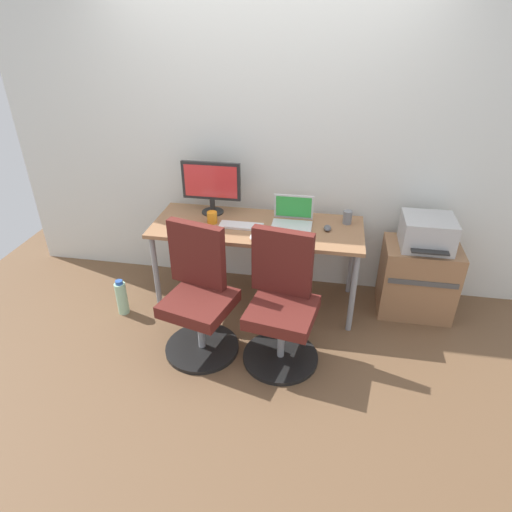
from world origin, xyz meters
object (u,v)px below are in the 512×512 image
object	(u,v)px
office_chair_left	(199,297)
office_chair_right	(282,306)
coffee_mug	(212,217)
side_cabinet	(417,279)
printer	(427,232)
open_laptop	(292,218)
water_bottle_on_floor	(122,298)
desktop_monitor	(211,184)

from	to	relation	value
office_chair_left	office_chair_right	distance (m)	0.59
office_chair_right	coffee_mug	bearing A→B (deg)	136.27
side_cabinet	printer	bearing A→B (deg)	-90.00
printer	open_laptop	distance (m)	1.03
printer	coffee_mug	world-z (taller)	printer
water_bottle_on_floor	open_laptop	bearing A→B (deg)	17.86
side_cabinet	water_bottle_on_floor	xyz separation A→B (m)	(-2.35, -0.46, -0.15)
desktop_monitor	coffee_mug	world-z (taller)	desktop_monitor
water_bottle_on_floor	side_cabinet	bearing A→B (deg)	11.04
office_chair_left	open_laptop	xyz separation A→B (m)	(0.58, 0.68, 0.34)
side_cabinet	desktop_monitor	world-z (taller)	desktop_monitor
water_bottle_on_floor	coffee_mug	size ratio (longest dim) A/B	3.37
office_chair_left	coffee_mug	xyz separation A→B (m)	(-0.05, 0.61, 0.33)
desktop_monitor	side_cabinet	bearing A→B (deg)	-2.92
office_chair_right	water_bottle_on_floor	size ratio (longest dim) A/B	3.03
office_chair_right	printer	bearing A→B (deg)	35.19
desktop_monitor	coffee_mug	size ratio (longest dim) A/B	5.22
office_chair_right	coffee_mug	distance (m)	0.95
open_laptop	coffee_mug	world-z (taller)	open_laptop
open_laptop	coffee_mug	size ratio (longest dim) A/B	3.37
open_laptop	printer	bearing A→B (deg)	1.71
side_cabinet	water_bottle_on_floor	world-z (taller)	side_cabinet
printer	coffee_mug	size ratio (longest dim) A/B	4.35
office_chair_right	desktop_monitor	size ratio (longest dim) A/B	1.96
desktop_monitor	open_laptop	world-z (taller)	desktop_monitor
desktop_monitor	office_chair_right	bearing A→B (deg)	-49.40
office_chair_right	open_laptop	xyz separation A→B (m)	(-0.01, 0.68, 0.34)
water_bottle_on_floor	open_laptop	xyz separation A→B (m)	(1.32, 0.43, 0.62)
office_chair_left	open_laptop	distance (m)	0.96
office_chair_left	side_cabinet	distance (m)	1.76
office_chair_left	printer	distance (m)	1.78
office_chair_left	water_bottle_on_floor	xyz separation A→B (m)	(-0.75, 0.26, -0.28)
office_chair_right	coffee_mug	size ratio (longest dim) A/B	10.22
office_chair_right	side_cabinet	world-z (taller)	office_chair_right
coffee_mug	office_chair_left	bearing A→B (deg)	-85.25
office_chair_right	side_cabinet	bearing A→B (deg)	35.22
office_chair_right	desktop_monitor	bearing A→B (deg)	130.60
water_bottle_on_floor	desktop_monitor	bearing A→B (deg)	40.04
office_chair_left	side_cabinet	xyz separation A→B (m)	(1.60, 0.72, -0.12)
office_chair_left	printer	bearing A→B (deg)	24.07
side_cabinet	water_bottle_on_floor	distance (m)	2.40
printer	open_laptop	world-z (taller)	open_laptop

